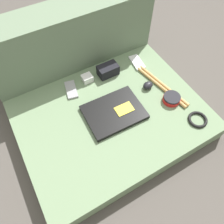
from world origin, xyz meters
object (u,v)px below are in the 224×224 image
at_px(speaker_puck, 172,99).
at_px(phone_silver, 71,90).
at_px(computer_mouse, 148,85).
at_px(laptop, 114,113).
at_px(phone_black, 137,62).
at_px(camera_pouch, 108,70).
at_px(charger_brick, 87,78).

bearing_deg(speaker_puck, phone_silver, 142.83).
bearing_deg(speaker_puck, computer_mouse, 112.95).
xyz_separation_m(laptop, speaker_puck, (0.30, -0.08, 0.01)).
distance_m(computer_mouse, phone_black, 0.20).
height_order(phone_silver, camera_pouch, camera_pouch).
relative_size(phone_silver, camera_pouch, 1.13).
distance_m(computer_mouse, camera_pouch, 0.24).
bearing_deg(camera_pouch, phone_silver, -178.41).
relative_size(speaker_puck, camera_pouch, 0.80).
height_order(speaker_puck, phone_silver, speaker_puck).
bearing_deg(charger_brick, speaker_puck, -47.13).
height_order(phone_black, charger_brick, charger_brick).
height_order(laptop, phone_silver, laptop).
relative_size(phone_silver, phone_black, 1.03).
distance_m(laptop, speaker_puck, 0.31).
bearing_deg(laptop, camera_pouch, 69.43).
xyz_separation_m(laptop, phone_silver, (-0.13, 0.25, -0.01)).
bearing_deg(phone_black, laptop, -133.41).
height_order(computer_mouse, charger_brick, same).
relative_size(computer_mouse, charger_brick, 1.14).
relative_size(computer_mouse, phone_black, 0.51).
xyz_separation_m(phone_black, charger_brick, (-0.32, 0.02, 0.01)).
bearing_deg(phone_silver, speaker_puck, -24.61).
relative_size(laptop, phone_black, 2.36).
distance_m(speaker_puck, charger_brick, 0.47).
bearing_deg(speaker_puck, camera_pouch, 120.52).
height_order(computer_mouse, phone_silver, computer_mouse).
bearing_deg(laptop, computer_mouse, 15.20).
xyz_separation_m(computer_mouse, camera_pouch, (-0.14, 0.20, 0.01)).
bearing_deg(charger_brick, camera_pouch, -6.24).
bearing_deg(charger_brick, phone_black, -4.38).
bearing_deg(camera_pouch, laptop, -112.49).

